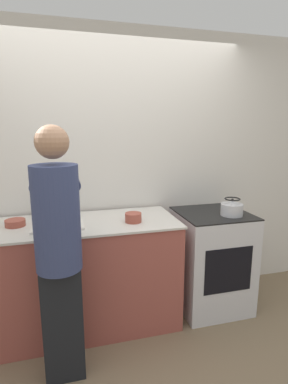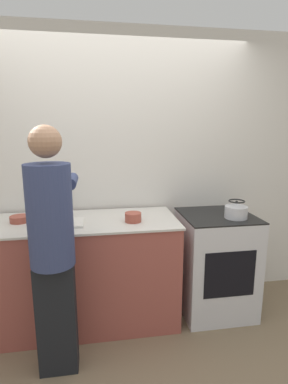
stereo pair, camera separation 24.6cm
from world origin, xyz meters
The scene contains 11 objects.
ground_plane centered at (0.00, 0.00, 0.00)m, with size 12.00×12.00×0.00m, color #7A664C.
wall_back centered at (0.00, 0.72, 1.30)m, with size 8.00×0.05×2.60m.
counter centered at (-0.36, 0.33, 0.47)m, with size 1.71×0.68×0.94m.
oven centered at (0.89, 0.31, 0.47)m, with size 0.64×0.62×0.94m.
person centered at (-0.49, -0.21, 0.95)m, with size 0.33×0.57×1.72m.
cutting_board centered at (-0.50, 0.25, 0.95)m, with size 0.40×0.25×0.02m.
knife centered at (-0.54, 0.23, 0.96)m, with size 0.21×0.07×0.01m.
kettle centered at (1.00, 0.19, 1.00)m, with size 0.19×0.19×0.16m.
bowl_prep centered at (0.11, 0.23, 0.97)m, with size 0.14×0.14×0.08m.
bowl_mixing centered at (-0.82, 0.37, 0.96)m, with size 0.16×0.16×0.05m.
canister_jar centered at (-0.57, 0.56, 1.01)m, with size 0.13×0.13×0.15m.
Camera 1 is at (-0.43, -2.09, 1.70)m, focal length 28.00 mm.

